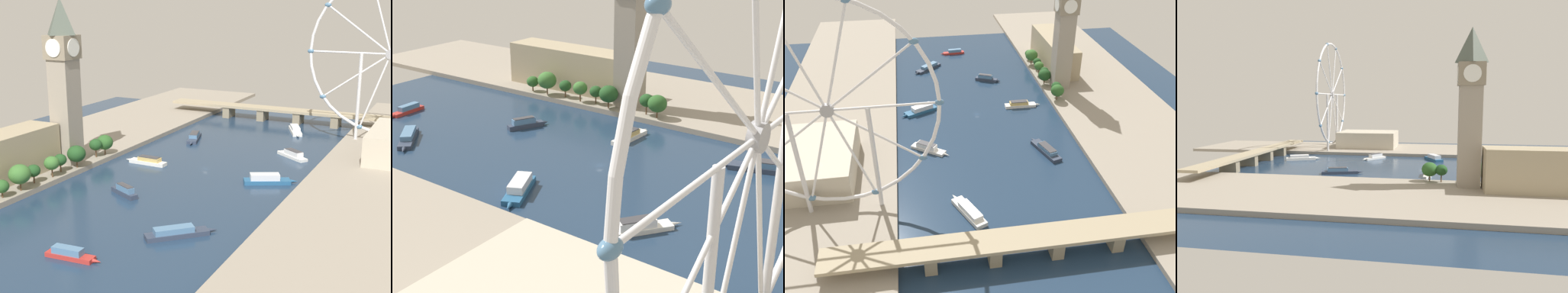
{
  "view_description": "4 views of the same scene",
  "coord_description": "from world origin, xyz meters",
  "views": [
    {
      "loc": [
        138.3,
        -298.32,
        101.14
      ],
      "look_at": [
        -8.22,
        3.42,
        12.18
      ],
      "focal_mm": 51.73,
      "sensor_mm": 36.0,
      "label": 1
    },
    {
      "loc": [
        203.3,
        142.67,
        107.3
      ],
      "look_at": [
        19.89,
        7.78,
        17.45
      ],
      "focal_mm": 54.07,
      "sensor_mm": 36.0,
      "label": 2
    },
    {
      "loc": [
        47.65,
        305.18,
        164.72
      ],
      "look_at": [
        8.03,
        63.77,
        10.47
      ],
      "focal_mm": 41.04,
      "sensor_mm": 36.0,
      "label": 3
    },
    {
      "loc": [
        -317.41,
        -13.64,
        56.83
      ],
      "look_at": [
        1.19,
        42.0,
        17.32
      ],
      "focal_mm": 34.37,
      "sensor_mm": 36.0,
      "label": 4
    }
  ],
  "objects": [
    {
      "name": "tour_boat_3",
      "position": [
        -36.41,
        -7.05,
        2.05
      ],
      "size": [
        29.0,
        6.44,
        5.09
      ],
      "rotation": [
        0.0,
        0.0,
        3.12
      ],
      "color": "white",
      "rests_on": "ground_plane"
    },
    {
      "name": "ferris_wheel",
      "position": [
        89.91,
        103.34,
        63.43
      ],
      "size": [
        114.17,
        3.2,
        116.93
      ],
      "color": "silver",
      "rests_on": "riverbank_right"
    },
    {
      "name": "river_bridge",
      "position": [
        0.0,
        150.02,
        8.28
      ],
      "size": [
        196.53,
        16.33,
        11.14
      ],
      "color": "tan",
      "rests_on": "ground_plane"
    },
    {
      "name": "riverbank_left",
      "position": [
        -107.27,
        0.0,
        1.5
      ],
      "size": [
        90.0,
        520.0,
        3.0
      ],
      "primitive_type": "cube",
      "color": "gray",
      "rests_on": "ground_plane"
    },
    {
      "name": "tour_boat_1",
      "position": [
        -37.47,
        61.5,
        2.06
      ],
      "size": [
        14.97,
        32.75,
        5.18
      ],
      "rotation": [
        0.0,
        0.0,
        5.02
      ],
      "color": "#2D384C",
      "rests_on": "ground_plane"
    },
    {
      "name": "tour_boat_2",
      "position": [
        23.01,
        115.93,
        2.06
      ],
      "size": [
        17.5,
        31.73,
        4.95
      ],
      "rotation": [
        0.0,
        0.0,
        5.12
      ],
      "color": "white",
      "rests_on": "ground_plane"
    },
    {
      "name": "tree_row_embankment",
      "position": [
        -66.85,
        -52.54,
        11.17
      ],
      "size": [
        12.66,
        99.6,
        14.27
      ],
      "color": "#513823",
      "rests_on": "riverbank_left"
    },
    {
      "name": "ground_plane",
      "position": [
        0.0,
        0.0,
        0.0
      ],
      "size": [
        384.53,
        384.53,
        0.0
      ],
      "primitive_type": "plane",
      "color": "#1E334C"
    },
    {
      "name": "parliament_block",
      "position": [
        -87.14,
        -84.01,
        16.07
      ],
      "size": [
        22.0,
        85.2,
        26.14
      ],
      "primitive_type": "cube",
      "color": "tan",
      "rests_on": "riverbank_left"
    },
    {
      "name": "tour_boat_0",
      "position": [
        41.14,
        46.65,
        2.16
      ],
      "size": [
        25.76,
        20.41,
        5.39
      ],
      "rotation": [
        0.0,
        0.0,
        2.51
      ],
      "color": "white",
      "rests_on": "ground_plane"
    },
    {
      "name": "riverside_hall",
      "position": [
        112.12,
        66.47,
        12.13
      ],
      "size": [
        50.95,
        65.5,
        18.26
      ],
      "primitive_type": "cube",
      "color": "#BCB29E",
      "rests_on": "riverbank_right"
    },
    {
      "name": "tour_boat_4",
      "position": [
        -18.52,
        -61.92,
        2.38
      ],
      "size": [
        22.42,
        13.26,
        5.85
      ],
      "rotation": [
        0.0,
        0.0,
        2.69
      ],
      "color": "#2D384C",
      "rests_on": "ground_plane"
    },
    {
      "name": "clock_tower",
      "position": [
        -77.05,
        -33.41,
        54.28
      ],
      "size": [
        17.08,
        17.08,
        98.63
      ],
      "color": "gray",
      "rests_on": "riverbank_left"
    },
    {
      "name": "tour_boat_7",
      "position": [
        43.11,
        -10.4,
        2.3
      ],
      "size": [
        29.42,
        18.54,
        5.53
      ],
      "rotation": [
        0.0,
        0.0,
        0.47
      ],
      "color": "#235684",
      "rests_on": "ground_plane"
    },
    {
      "name": "riverbank_right",
      "position": [
        107.27,
        0.0,
        1.5
      ],
      "size": [
        90.0,
        520.0,
        3.0
      ],
      "primitive_type": "cube",
      "color": "gray",
      "rests_on": "ground_plane"
    },
    {
      "name": "tour_boat_6",
      "position": [
        31.76,
        -97.23,
        1.93
      ],
      "size": [
        26.94,
        26.05,
        4.66
      ],
      "rotation": [
        0.0,
        0.0,
        0.76
      ],
      "color": "#2D384C",
      "rests_on": "ground_plane"
    }
  ]
}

